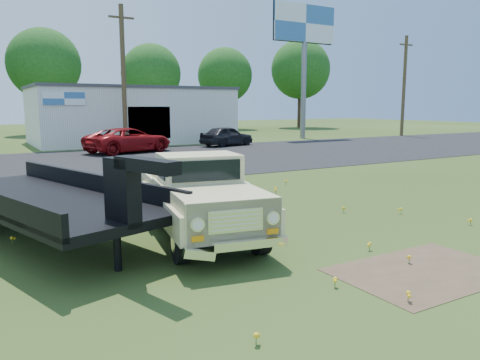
{
  "coord_description": "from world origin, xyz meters",
  "views": [
    {
      "loc": [
        -5.0,
        -7.9,
        2.76
      ],
      "look_at": [
        0.24,
        1.0,
        1.12
      ],
      "focal_mm": 35.0,
      "sensor_mm": 36.0,
      "label": 1
    }
  ],
  "objects_px": {
    "vintage_pickup_truck": "(199,196)",
    "red_pickup": "(129,140)",
    "dark_sedan": "(227,136)",
    "billboard": "(304,35)",
    "flatbed_trailer": "(41,193)"
  },
  "relations": [
    {
      "from": "vintage_pickup_truck",
      "to": "red_pickup",
      "type": "bearing_deg",
      "value": 87.45
    },
    {
      "from": "dark_sedan",
      "to": "billboard",
      "type": "bearing_deg",
      "value": -83.38
    },
    {
      "from": "vintage_pickup_truck",
      "to": "dark_sedan",
      "type": "xyz_separation_m",
      "value": [
        11.47,
        19.61,
        -0.21
      ]
    },
    {
      "from": "billboard",
      "to": "dark_sedan",
      "type": "bearing_deg",
      "value": -159.0
    },
    {
      "from": "red_pickup",
      "to": "dark_sedan",
      "type": "distance_m",
      "value": 7.34
    },
    {
      "from": "flatbed_trailer",
      "to": "dark_sedan",
      "type": "xyz_separation_m",
      "value": [
        14.35,
        18.12,
        -0.32
      ]
    },
    {
      "from": "flatbed_trailer",
      "to": "red_pickup",
      "type": "bearing_deg",
      "value": 50.47
    },
    {
      "from": "red_pickup",
      "to": "vintage_pickup_truck",
      "type": "bearing_deg",
      "value": 149.41
    },
    {
      "from": "vintage_pickup_truck",
      "to": "flatbed_trailer",
      "type": "xyz_separation_m",
      "value": [
        -2.88,
        1.49,
        0.1
      ]
    },
    {
      "from": "flatbed_trailer",
      "to": "red_pickup",
      "type": "xyz_separation_m",
      "value": [
        7.1,
        17.0,
        -0.27
      ]
    },
    {
      "from": "vintage_pickup_truck",
      "to": "red_pickup",
      "type": "height_order",
      "value": "vintage_pickup_truck"
    },
    {
      "from": "billboard",
      "to": "vintage_pickup_truck",
      "type": "bearing_deg",
      "value": -131.93
    },
    {
      "from": "flatbed_trailer",
      "to": "dark_sedan",
      "type": "distance_m",
      "value": 23.12
    },
    {
      "from": "billboard",
      "to": "red_pickup",
      "type": "relative_size",
      "value": 2.11
    },
    {
      "from": "dark_sedan",
      "to": "vintage_pickup_truck",
      "type": "bearing_deg",
      "value": 135.3
    }
  ]
}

